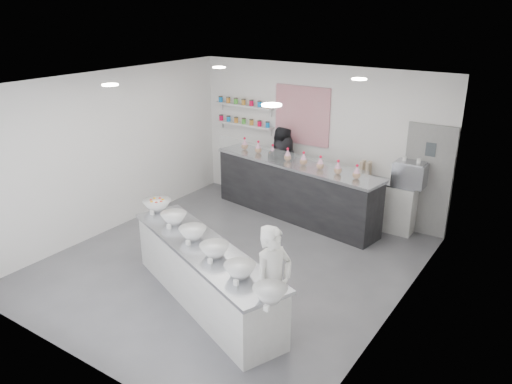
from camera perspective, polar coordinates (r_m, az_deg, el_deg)
floor at (r=8.51m, az=-2.87°, el=-8.08°), size 6.00×6.00×0.00m
ceiling at (r=7.54m, az=-3.29°, el=12.34°), size 6.00×6.00×0.00m
back_wall at (r=10.34m, az=6.97°, el=6.03°), size 5.50×0.00×5.50m
left_wall at (r=9.73m, az=-16.20°, el=4.41°), size 0.00×6.00×6.00m
right_wall at (r=6.72m, az=16.11°, el=-2.85°), size 0.00×6.00×6.00m
back_door at (r=9.67m, az=18.96°, el=1.22°), size 0.88×0.04×2.10m
pattern_panel at (r=10.38m, az=5.28°, el=8.70°), size 1.25×0.03×1.20m
jar_shelf_lower at (r=11.11m, az=-1.35°, el=7.74°), size 1.45×0.22×0.04m
jar_shelf_upper at (r=11.03m, az=-1.37°, el=9.86°), size 1.45×0.22×0.04m
preserve_jars at (r=11.04m, az=-1.43°, el=9.13°), size 1.45×0.10×0.56m
downlight_0 at (r=7.78m, az=-16.33°, el=11.68°), size 0.24×0.24×0.02m
downlight_1 at (r=5.94m, az=1.80°, el=9.92°), size 0.24×0.24×0.02m
downlight_2 at (r=9.64m, az=-4.25°, el=14.02°), size 0.24×0.24×0.02m
downlight_3 at (r=8.23m, az=11.71°, el=12.53°), size 0.24×0.24×0.02m
prep_counter at (r=7.30m, az=-5.89°, el=-9.36°), size 3.31×1.94×0.89m
back_bar at (r=10.06m, az=4.43°, el=0.19°), size 3.79×1.28×1.15m
sneeze_guard at (r=9.59m, az=3.32°, el=3.81°), size 3.63×0.61×0.31m
espresso_ledge at (r=9.89m, az=14.12°, el=-1.37°), size 1.29×0.41×0.96m
espresso_machine at (r=9.53m, az=17.18°, el=1.95°), size 0.57×0.40×0.44m
cup_stacks at (r=9.80m, az=12.40°, el=2.54°), size 0.24×0.24×0.32m
prep_bowls at (r=7.05m, az=-6.05°, el=-5.63°), size 3.58×1.87×0.16m
label_cards at (r=6.63m, az=-7.37°, el=-7.95°), size 3.31×0.04×0.07m
cookie_bags at (r=9.83m, az=4.54°, el=4.07°), size 2.93×0.62×0.27m
woman_prep at (r=6.33m, az=1.97°, el=-10.64°), size 0.52×0.66×1.60m
staff_left at (r=10.47m, az=2.79°, el=2.78°), size 0.96×0.81×1.75m
staff_right at (r=10.46m, az=3.06°, el=2.34°), size 0.78×0.51×1.60m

